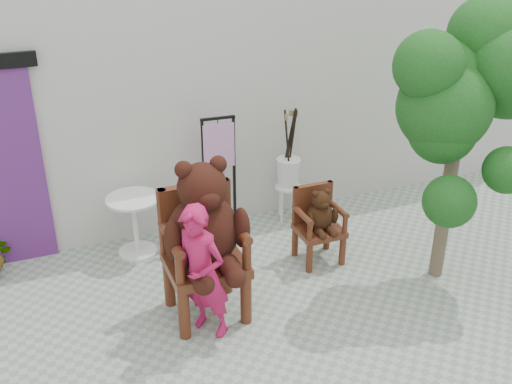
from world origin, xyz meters
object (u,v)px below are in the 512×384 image
stool_bucket (288,172)px  tree (471,87)px  chair_big (204,231)px  chair_small (319,218)px  person (203,273)px  cafe_table (135,219)px  display_stand (220,193)px

stool_bucket → tree: size_ratio=0.50×
chair_big → tree: bearing=-6.3°
chair_small → tree: bearing=-34.1°
person → tree: tree is taller
person → stool_bucket: stool_bucket is taller
chair_small → chair_big: bearing=-161.7°
chair_big → cafe_table: bearing=106.5°
display_stand → chair_small: bearing=-42.9°
chair_big → person: size_ratio=1.18×
chair_big → person: (-0.12, -0.34, -0.22)m
chair_small → display_stand: display_stand is taller
tree → chair_small: bearing=145.9°
cafe_table → chair_big: bearing=-73.5°
chair_big → display_stand: bearing=65.9°
chair_big → tree: 2.85m
chair_big → chair_small: chair_big is taller
chair_small → tree: tree is taller
cafe_table → display_stand: size_ratio=0.47×
chair_small → display_stand: size_ratio=0.58×
display_stand → stool_bucket: display_stand is taller
cafe_table → display_stand: bearing=-0.4°
chair_small → stool_bucket: (0.09, 1.01, 0.12)m
chair_big → display_stand: 1.52m
person → tree: bearing=53.9°
cafe_table → tree: tree is taller
chair_big → display_stand: (0.61, 1.36, -0.33)m
stool_bucket → chair_small: bearing=-95.2°
stool_bucket → person: bearing=-132.4°
chair_small → person: size_ratio=0.63×
chair_small → display_stand: (-0.85, 0.88, 0.06)m
chair_big → chair_small: size_ratio=1.87×
person → cafe_table: person is taller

